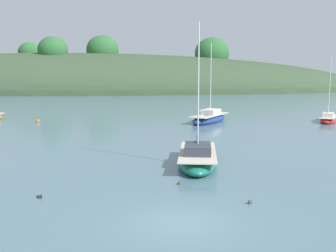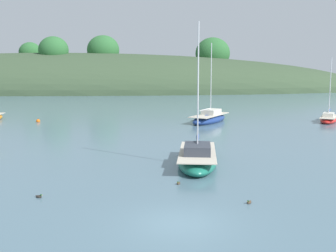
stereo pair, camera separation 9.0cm
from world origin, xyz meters
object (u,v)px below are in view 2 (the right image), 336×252
at_px(sailboat_grey_yawl, 329,119).
at_px(duck_straggler, 39,197).
at_px(sailboat_navy_dinghy, 197,158).
at_px(sailboat_blue_center, 209,118).
at_px(mooring_buoy_channel, 38,121).
at_px(duck_lone_left, 249,202).
at_px(duck_lone_right, 178,183).

relative_size(sailboat_grey_yawl, duck_straggler, 18.28).
relative_size(sailboat_navy_dinghy, duck_straggler, 23.39).
height_order(sailboat_navy_dinghy, sailboat_blue_center, sailboat_navy_dinghy).
height_order(mooring_buoy_channel, duck_lone_left, mooring_buoy_channel).
distance_m(sailboat_blue_center, duck_straggler, 29.81).
distance_m(sailboat_navy_dinghy, duck_lone_right, 4.73).
distance_m(mooring_buoy_channel, duck_straggler, 28.82).
distance_m(sailboat_grey_yawl, sailboat_navy_dinghy, 26.50).
xyz_separation_m(sailboat_grey_yawl, duck_lone_left, (-14.97, -28.40, -0.29)).
height_order(sailboat_navy_dinghy, mooring_buoy_channel, sailboat_navy_dinghy).
relative_size(sailboat_grey_yawl, sailboat_blue_center, 0.82).
distance_m(sailboat_blue_center, duck_lone_left, 28.55).
relative_size(sailboat_grey_yawl, mooring_buoy_channel, 13.75).
xyz_separation_m(duck_lone_left, duck_lone_right, (-3.24, 3.39, 0.00)).
xyz_separation_m(sailboat_navy_dinghy, duck_straggler, (-8.56, -6.74, -0.40)).
xyz_separation_m(sailboat_blue_center, mooring_buoy_channel, (-19.36, 0.42, -0.30)).
height_order(sailboat_blue_center, mooring_buoy_channel, sailboat_blue_center).
bearing_deg(duck_lone_right, duck_lone_left, -46.29).
xyz_separation_m(sailboat_grey_yawl, sailboat_blue_center, (-13.55, 0.12, 0.08)).
bearing_deg(sailboat_grey_yawl, duck_lone_right, -126.07).
bearing_deg(sailboat_blue_center, sailboat_navy_dinghy, -98.85).
distance_m(mooring_buoy_channel, duck_lone_right, 29.47).
relative_size(sailboat_navy_dinghy, sailboat_blue_center, 1.05).
height_order(sailboat_grey_yawl, duck_straggler, sailboat_grey_yawl).
bearing_deg(duck_lone_left, sailboat_grey_yawl, 62.20).
bearing_deg(sailboat_navy_dinghy, sailboat_grey_yawl, 50.77).
distance_m(duck_lone_left, duck_lone_right, 4.69).
xyz_separation_m(duck_straggler, duck_lone_left, (10.35, -1.13, 0.00)).
bearing_deg(sailboat_blue_center, sailboat_grey_yawl, -0.49).
bearing_deg(duck_straggler, sailboat_blue_center, 66.72).
distance_m(sailboat_navy_dinghy, mooring_buoy_channel, 26.55).
bearing_deg(mooring_buoy_channel, duck_lone_right, -60.09).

